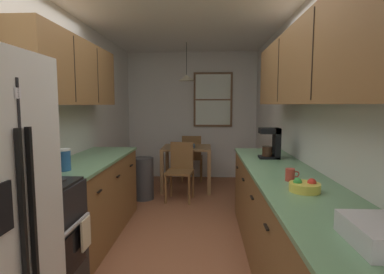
{
  "coord_description": "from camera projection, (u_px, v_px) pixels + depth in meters",
  "views": [
    {
      "loc": [
        0.29,
        -2.62,
        1.5
      ],
      "look_at": [
        0.1,
        1.45,
        1.06
      ],
      "focal_mm": 28.55,
      "sensor_mm": 36.0,
      "label": 1
    }
  ],
  "objects": [
    {
      "name": "stove_range",
      "position": [
        31.0,
        245.0,
        2.24
      ],
      "size": [
        0.66,
        0.6,
        1.1
      ],
      "color": "black",
      "rests_on": "ground"
    },
    {
      "name": "back_window",
      "position": [
        213.0,
        100.0,
        6.14
      ],
      "size": [
        0.78,
        0.05,
        1.09
      ],
      "color": "brown"
    },
    {
      "name": "coffee_maker",
      "position": [
        272.0,
        143.0,
        3.38
      ],
      "size": [
        0.22,
        0.18,
        0.34
      ],
      "color": "black",
      "rests_on": "counter_right"
    },
    {
      "name": "dining_table",
      "position": [
        187.0,
        154.0,
        5.38
      ],
      "size": [
        0.84,
        0.76,
        0.76
      ],
      "color": "olive",
      "rests_on": "ground"
    },
    {
      "name": "dish_rack",
      "position": [
        384.0,
        234.0,
        1.29
      ],
      "size": [
        0.28,
        0.34,
        0.1
      ],
      "primitive_type": "cube",
      "color": "silver",
      "rests_on": "counter_right"
    },
    {
      "name": "table_serving_bowl",
      "position": [
        189.0,
        146.0,
        5.27
      ],
      "size": [
        0.2,
        0.2,
        0.06
      ],
      "primitive_type": "cylinder",
      "color": "#4C7299",
      "rests_on": "dining_table"
    },
    {
      "name": "ground_plane",
      "position": [
        182.0,
        226.0,
        3.76
      ],
      "size": [
        12.0,
        12.0,
        0.0
      ],
      "primitive_type": "plane",
      "color": "#995B3D"
    },
    {
      "name": "upper_cabinets_right",
      "position": [
        313.0,
        64.0,
        2.43
      ],
      "size": [
        0.33,
        2.88,
        0.64
      ],
      "color": "brown"
    },
    {
      "name": "microwave_over_range",
      "position": [
        5.0,
        83.0,
        2.12
      ],
      "size": [
        0.39,
        0.62,
        0.35
      ],
      "color": "white"
    },
    {
      "name": "counter_right",
      "position": [
        288.0,
        226.0,
        2.64
      ],
      "size": [
        0.64,
        3.2,
        0.9
      ],
      "color": "brown",
      "rests_on": "ground"
    },
    {
      "name": "wall_back",
      "position": [
        192.0,
        115.0,
        6.26
      ],
      "size": [
        4.4,
        0.1,
        2.55
      ],
      "primitive_type": "cube",
      "color": "silver",
      "rests_on": "ground"
    },
    {
      "name": "wall_left",
      "position": [
        71.0,
        123.0,
        3.69
      ],
      "size": [
        0.1,
        9.0,
        2.55
      ],
      "primitive_type": "cube",
      "color": "silver",
      "rests_on": "ground"
    },
    {
      "name": "fruit_bowl",
      "position": [
        305.0,
        186.0,
        2.1
      ],
      "size": [
        0.21,
        0.21,
        0.09
      ],
      "color": "#E5D14C",
      "rests_on": "counter_right"
    },
    {
      "name": "dish_towel",
      "position": [
        86.0,
        233.0,
        2.37
      ],
      "size": [
        0.02,
        0.16,
        0.24
      ],
      "primitive_type": "cube",
      "color": "beige"
    },
    {
      "name": "ceiling_slab",
      "position": [
        181.0,
        9.0,
        3.49
      ],
      "size": [
        4.4,
        9.0,
        0.08
      ],
      "primitive_type": "cube",
      "color": "white"
    },
    {
      "name": "trash_bin",
      "position": [
        143.0,
        178.0,
        4.83
      ],
      "size": [
        0.32,
        0.32,
        0.66
      ],
      "primitive_type": "cylinder",
      "color": "#3F3F42",
      "rests_on": "ground"
    },
    {
      "name": "dining_chair_far",
      "position": [
        192.0,
        156.0,
        5.97
      ],
      "size": [
        0.41,
        0.41,
        0.9
      ],
      "color": "brown",
      "rests_on": "ground"
    },
    {
      "name": "dining_chair_near",
      "position": [
        181.0,
        168.0,
        4.81
      ],
      "size": [
        0.44,
        0.44,
        0.9
      ],
      "color": "brown",
      "rests_on": "ground"
    },
    {
      "name": "pendant_light",
      "position": [
        187.0,
        78.0,
        5.24
      ],
      "size": [
        0.28,
        0.28,
        0.65
      ],
      "color": "black"
    },
    {
      "name": "counter_left",
      "position": [
        92.0,
        197.0,
        3.45
      ],
      "size": [
        0.64,
        1.83,
        0.9
      ],
      "color": "brown",
      "rests_on": "ground"
    },
    {
      "name": "wall_right",
      "position": [
        297.0,
        124.0,
        3.57
      ],
      "size": [
        0.1,
        9.0,
        2.55
      ],
      "primitive_type": "cube",
      "color": "silver",
      "rests_on": "ground"
    },
    {
      "name": "mug_by_coffeemaker",
      "position": [
        290.0,
        175.0,
        2.39
      ],
      "size": [
        0.11,
        0.07,
        0.1
      ],
      "color": "#BF3F33",
      "rests_on": "counter_right"
    },
    {
      "name": "storage_canister",
      "position": [
        64.0,
        160.0,
        2.76
      ],
      "size": [
        0.13,
        0.13,
        0.2
      ],
      "color": "#265999",
      "rests_on": "counter_left"
    },
    {
      "name": "upper_cabinets_left",
      "position": [
        73.0,
        73.0,
        3.26
      ],
      "size": [
        0.33,
        1.91,
        0.68
      ],
      "color": "brown"
    }
  ]
}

